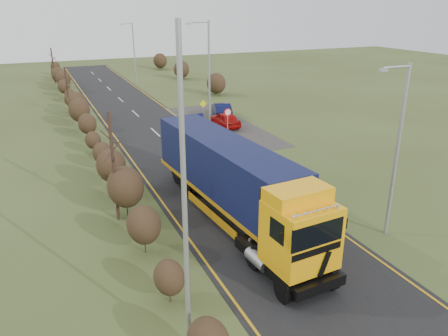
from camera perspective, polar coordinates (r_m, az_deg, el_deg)
ground at (r=23.37m, az=4.32°, el=-7.80°), size 160.00×160.00×0.00m
road at (r=31.72m, az=-4.15°, el=0.12°), size 8.00×120.00×0.02m
layby at (r=42.87m, az=-0.52°, el=5.65°), size 6.00×18.00×0.02m
lane_markings at (r=31.45m, az=-3.96°, el=-0.03°), size 7.52×116.00×0.01m
hedgerow at (r=27.88m, az=-14.39°, el=0.08°), size 2.24×102.04×6.05m
lorry at (r=22.97m, az=1.31°, el=-1.48°), size 3.61×15.72×4.33m
car_red_hatchback at (r=42.07m, az=0.11°, el=6.34°), size 1.89×4.23×1.41m
car_blue_sedan at (r=45.63m, az=-0.30°, el=7.56°), size 2.86×4.96×1.54m
streetlight_near at (r=22.43m, az=21.58°, el=2.69°), size 1.84×0.18×8.64m
streetlight_mid at (r=39.17m, az=-2.14°, el=12.32°), size 2.08×0.20×9.83m
streetlight_far at (r=67.26m, az=-11.75°, el=14.80°), size 1.83×0.18×8.60m
left_pole at (r=13.10m, az=-5.16°, el=-5.33°), size 0.16×0.16×10.78m
speed_sign at (r=38.61m, az=0.49°, el=6.73°), size 0.71×0.10×2.56m
warning_board at (r=44.77m, az=-2.75°, el=7.88°), size 0.76×0.11×2.00m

